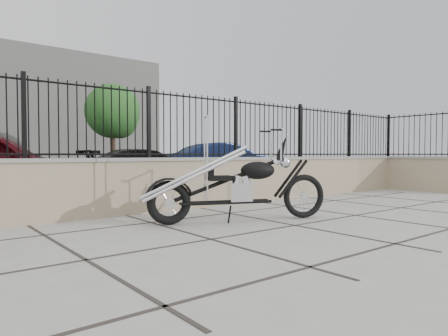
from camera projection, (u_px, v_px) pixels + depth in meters
ground_plane at (295, 226)px, 5.71m from camera, size 90.00×90.00×0.00m
parking_lot at (50, 180)px, 15.49m from camera, size 30.00×30.00×0.00m
retaining_wall at (196, 182)px, 7.65m from camera, size 14.00×0.36×0.96m
wall_return at (426, 174)px, 10.97m from camera, size 0.36×2.50×0.96m
iron_fence at (196, 126)px, 7.61m from camera, size 14.00×0.08×1.20m
fence_return at (427, 135)px, 10.93m from camera, size 0.08×2.30×1.20m
chopper_motorcycle at (236, 169)px, 6.01m from camera, size 2.66×1.46×1.61m
car_black at (147, 168)px, 12.82m from camera, size 4.12×1.76×1.18m
car_blue at (226, 162)px, 14.80m from camera, size 4.58×2.61×1.43m
bollard_a at (66, 185)px, 7.74m from camera, size 0.11×0.11×0.85m
bollard_b at (256, 175)px, 11.31m from camera, size 0.13×0.13×0.85m
bollard_c at (281, 169)px, 12.99m from camera, size 0.17×0.17×1.06m
tree_right at (112, 109)px, 21.72m from camera, size 2.96×2.96×5.00m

